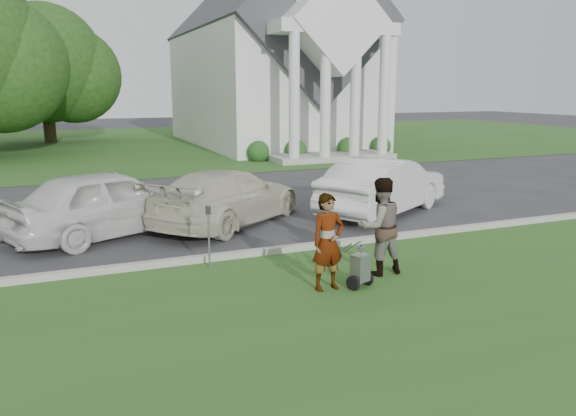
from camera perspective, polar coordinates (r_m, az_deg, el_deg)
ground at (r=11.57m, az=-2.67°, el=-5.67°), size 120.00×120.00×0.00m
grass_strip at (r=8.98m, az=3.98°, el=-11.04°), size 80.00×7.00×0.01m
church_lawn at (r=37.72m, az=-16.84°, el=6.21°), size 80.00×30.00×0.01m
curb at (r=12.04m, az=-3.57°, el=-4.59°), size 80.00×0.18×0.15m
church at (r=35.90m, az=-1.76°, el=15.93°), size 9.19×19.00×24.10m
tree_back at (r=40.38m, az=-23.52°, el=12.82°), size 9.61×7.60×8.89m
striping_cart at (r=10.18m, az=7.30°, el=-6.13°), size 0.67×0.97×0.84m
person_left at (r=9.89m, az=4.07°, el=-3.55°), size 0.67×0.48×1.73m
person_right at (r=10.82m, az=9.31°, el=-1.92°), size 0.92×0.73×1.88m
parking_meter_near at (r=11.14m, az=-8.07°, el=-2.12°), size 0.09×0.08×1.29m
car_b at (r=14.18m, az=-17.72°, el=0.53°), size 5.22×3.77×1.65m
car_c at (r=14.83m, az=-6.14°, el=1.14°), size 5.17×4.75×1.46m
car_d at (r=16.22m, az=9.68°, el=2.25°), size 5.07×3.95×1.61m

